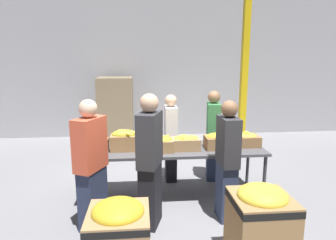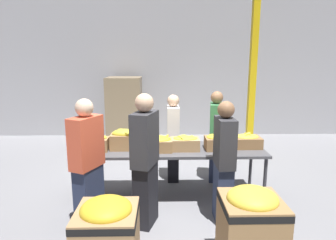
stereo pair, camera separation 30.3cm
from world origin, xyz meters
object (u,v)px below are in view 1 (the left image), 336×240
object	(u,v)px
banana_box_0	(94,144)
donation_bin_0	(119,235)
volunteer_3	(213,136)
volunteer_4	(150,162)
pallet_stack_0	(116,111)
banana_box_1	(125,140)
volunteer_2	(91,166)
donation_bin_1	(260,224)
volunteer_1	(227,162)
banana_box_2	(159,144)
sorting_table	(172,152)
support_pillar	(245,64)
volunteer_0	(171,138)
banana_box_4	(219,140)
banana_box_3	(186,142)
banana_box_5	(245,139)

from	to	relation	value
banana_box_0	donation_bin_0	world-z (taller)	banana_box_0
volunteer_3	volunteer_4	bearing A→B (deg)	-29.64
volunteer_4	pallet_stack_0	xyz separation A→B (m)	(-0.73, 3.98, -0.03)
banana_box_1	volunteer_2	xyz separation A→B (m)	(-0.37, -0.79, -0.11)
donation_bin_0	donation_bin_1	bearing A→B (deg)	0.00
volunteer_4	donation_bin_0	xyz separation A→B (m)	(-0.34, -0.87, -0.44)
volunteer_1	donation_bin_1	bearing A→B (deg)	-175.46
donation_bin_0	banana_box_2	bearing A→B (deg)	72.33
sorting_table	banana_box_1	world-z (taller)	banana_box_1
volunteer_4	donation_bin_0	world-z (taller)	volunteer_4
support_pillar	sorting_table	bearing A→B (deg)	-129.39
banana_box_2	volunteer_0	size ratio (longest dim) A/B	0.27
banana_box_1	volunteer_0	bearing A→B (deg)	41.40
pallet_stack_0	sorting_table	bearing A→B (deg)	-71.05
banana_box_4	volunteer_1	bearing A→B (deg)	-95.00
banana_box_0	sorting_table	bearing A→B (deg)	3.39
volunteer_1	donation_bin_0	size ratio (longest dim) A/B	2.07
banana_box_2	volunteer_3	xyz separation A→B (m)	(0.98, 0.74, -0.10)
banana_box_2	volunteer_1	size ratio (longest dim) A/B	0.25
banana_box_2	banana_box_4	world-z (taller)	banana_box_4
banana_box_1	volunteer_4	xyz separation A→B (m)	(0.35, -0.79, -0.08)
banana_box_3	pallet_stack_0	size ratio (longest dim) A/B	0.24
support_pillar	volunteer_2	bearing A→B (deg)	-133.95
volunteer_0	volunteer_4	size ratio (longest dim) A/B	0.89
banana_box_3	volunteer_1	world-z (taller)	volunteer_1
donation_bin_0	support_pillar	world-z (taller)	support_pillar
sorting_table	banana_box_1	size ratio (longest dim) A/B	6.82
support_pillar	pallet_stack_0	bearing A→B (deg)	162.46
banana_box_0	banana_box_4	size ratio (longest dim) A/B	0.99
banana_box_0	banana_box_3	xyz separation A→B (m)	(1.35, 0.01, -0.02)
banana_box_2	banana_box_5	world-z (taller)	same
banana_box_4	donation_bin_1	world-z (taller)	banana_box_4
volunteer_2	banana_box_3	bearing A→B (deg)	-34.45
banana_box_2	volunteer_1	bearing A→B (deg)	-36.28
sorting_table	pallet_stack_0	size ratio (longest dim) A/B	1.67
volunteer_1	volunteer_0	bearing A→B (deg)	22.69
volunteer_0	volunteer_4	bearing A→B (deg)	-14.90
donation_bin_1	banana_box_3	bearing A→B (deg)	108.37
banana_box_0	donation_bin_1	bearing A→B (deg)	-40.24
banana_box_0	banana_box_2	distance (m)	0.95
banana_box_4	volunteer_1	xyz separation A→B (m)	(-0.06, -0.68, -0.10)
donation_bin_1	pallet_stack_0	xyz separation A→B (m)	(-1.82, 4.85, 0.36)
banana_box_1	support_pillar	distance (m)	3.59
sorting_table	pallet_stack_0	distance (m)	3.38
volunteer_4	volunteer_2	bearing A→B (deg)	107.19
banana_box_1	volunteer_4	world-z (taller)	volunteer_4
volunteer_0	pallet_stack_0	xyz separation A→B (m)	(-1.14, 2.53, 0.07)
pallet_stack_0	banana_box_2	bearing A→B (deg)	-74.87
banana_box_2	volunteer_2	distance (m)	1.12
banana_box_0	pallet_stack_0	xyz separation A→B (m)	(0.06, 3.26, -0.08)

